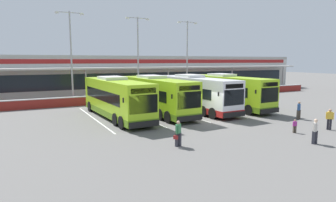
% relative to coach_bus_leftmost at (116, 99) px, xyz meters
% --- Properties ---
extents(ground_plane, '(200.00, 200.00, 0.00)m').
position_rel_coach_bus_leftmost_xyz_m(ground_plane, '(6.45, -5.42, -1.79)').
color(ground_plane, '#605E5B').
extents(terminal_building, '(70.00, 13.00, 6.00)m').
position_rel_coach_bus_leftmost_xyz_m(terminal_building, '(6.45, 21.49, 1.23)').
color(terminal_building, silver).
rests_on(terminal_building, ground).
extents(red_barrier_wall, '(60.00, 0.40, 1.10)m').
position_rel_coach_bus_leftmost_xyz_m(red_barrier_wall, '(6.45, 9.08, -1.23)').
color(red_barrier_wall, maroon).
rests_on(red_barrier_wall, ground).
extents(coach_bus_leftmost, '(3.28, 12.24, 3.78)m').
position_rel_coach_bus_leftmost_xyz_m(coach_bus_leftmost, '(0.00, 0.00, 0.00)').
color(coach_bus_leftmost, '#9ED11E').
rests_on(coach_bus_leftmost, ground).
extents(coach_bus_left_centre, '(3.28, 12.24, 3.78)m').
position_rel_coach_bus_leftmost_xyz_m(coach_bus_left_centre, '(4.20, 0.33, 0.00)').
color(coach_bus_left_centre, '#9ED11E').
rests_on(coach_bus_left_centre, ground).
extents(coach_bus_centre, '(3.28, 12.24, 3.78)m').
position_rel_coach_bus_leftmost_xyz_m(coach_bus_centre, '(8.58, 0.00, 0.00)').
color(coach_bus_centre, silver).
rests_on(coach_bus_centre, ground).
extents(coach_bus_right_centre, '(3.28, 12.24, 3.78)m').
position_rel_coach_bus_leftmost_xyz_m(coach_bus_right_centre, '(12.80, -0.06, 0.00)').
color(coach_bus_right_centre, '#9ED11E').
rests_on(coach_bus_right_centre, ground).
extents(bay_stripe_far_west, '(0.14, 13.00, 0.01)m').
position_rel_coach_bus_leftmost_xyz_m(bay_stripe_far_west, '(-1.95, 0.58, -1.78)').
color(bay_stripe_far_west, silver).
rests_on(bay_stripe_far_west, ground).
extents(bay_stripe_west, '(0.14, 13.00, 0.01)m').
position_rel_coach_bus_leftmost_xyz_m(bay_stripe_west, '(2.25, 0.58, -1.78)').
color(bay_stripe_west, silver).
rests_on(bay_stripe_west, ground).
extents(bay_stripe_mid_west, '(0.14, 13.00, 0.01)m').
position_rel_coach_bus_leftmost_xyz_m(bay_stripe_mid_west, '(6.45, 0.58, -1.78)').
color(bay_stripe_mid_west, silver).
rests_on(bay_stripe_mid_west, ground).
extents(bay_stripe_centre, '(0.14, 13.00, 0.01)m').
position_rel_coach_bus_leftmost_xyz_m(bay_stripe_centre, '(10.65, 0.58, -1.78)').
color(bay_stripe_centre, silver).
rests_on(bay_stripe_centre, ground).
extents(bay_stripe_mid_east, '(0.14, 13.00, 0.01)m').
position_rel_coach_bus_leftmost_xyz_m(bay_stripe_mid_east, '(14.85, 0.58, -1.78)').
color(bay_stripe_mid_east, silver).
rests_on(bay_stripe_mid_east, ground).
extents(pedestrian_with_handbag, '(0.63, 0.47, 1.62)m').
position_rel_coach_bus_leftmost_xyz_m(pedestrian_with_handbag, '(0.57, -10.65, -0.93)').
color(pedestrian_with_handbag, '#33333D').
rests_on(pedestrian_with_handbag, ground).
extents(pedestrian_in_dark_coat, '(0.51, 0.36, 1.62)m').
position_rel_coach_bus_leftmost_xyz_m(pedestrian_in_dark_coat, '(8.55, -14.17, -0.91)').
color(pedestrian_in_dark_coat, '#33333D').
rests_on(pedestrian_in_dark_coat, ground).
extents(pedestrian_child, '(0.33, 0.23, 1.00)m').
position_rel_coach_bus_leftmost_xyz_m(pedestrian_child, '(9.83, -11.61, -1.24)').
color(pedestrian_child, '#4C4238').
rests_on(pedestrian_child, ground).
extents(pedestrian_near_bin, '(0.42, 0.47, 1.62)m').
position_rel_coach_bus_leftmost_xyz_m(pedestrian_near_bin, '(12.99, -12.16, -0.91)').
color(pedestrian_near_bin, black).
rests_on(pedestrian_near_bin, ground).
extents(pedestrian_approaching_bus, '(0.51, 0.36, 1.62)m').
position_rel_coach_bus_leftmost_xyz_m(pedestrian_approaching_bus, '(14.42, -8.27, -0.91)').
color(pedestrian_approaching_bus, '#4C4238').
rests_on(pedestrian_approaching_bus, ground).
extents(lamp_post_west, '(3.24, 0.28, 11.00)m').
position_rel_coach_bus_leftmost_xyz_m(lamp_post_west, '(-2.03, 10.74, 4.50)').
color(lamp_post_west, '#9E9EA3').
rests_on(lamp_post_west, ground).
extents(lamp_post_centre, '(3.24, 0.28, 11.00)m').
position_rel_coach_bus_leftmost_xyz_m(lamp_post_centre, '(6.71, 11.24, 4.50)').
color(lamp_post_centre, '#9E9EA3').
rests_on(lamp_post_centre, ground).
extents(lamp_post_east, '(3.24, 0.28, 11.00)m').
position_rel_coach_bus_leftmost_xyz_m(lamp_post_east, '(14.70, 11.73, 4.50)').
color(lamp_post_east, '#9E9EA3').
rests_on(lamp_post_east, ground).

